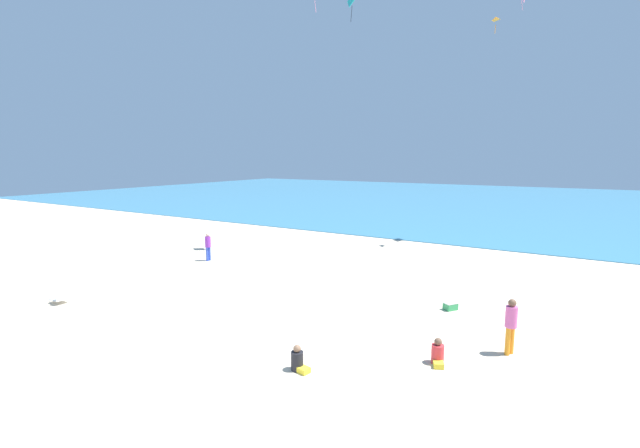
{
  "coord_description": "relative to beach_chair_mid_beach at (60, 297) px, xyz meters",
  "views": [
    {
      "loc": [
        8.04,
        -6.39,
        5.51
      ],
      "look_at": [
        0.0,
        6.88,
        3.1
      ],
      "focal_mm": 24.51,
      "sensor_mm": 36.0,
      "label": 1
    }
  ],
  "objects": [
    {
      "name": "beach_chair_mid_beach",
      "position": [
        0.0,
        0.0,
        0.0
      ],
      "size": [
        0.69,
        0.53,
        0.51
      ],
      "rotation": [
        0.0,
        0.0,
        3.08
      ],
      "color": "white",
      "rests_on": "ground_plane"
    },
    {
      "name": "ocean_water",
      "position": [
        8.62,
        48.6,
        -0.21
      ],
      "size": [
        120.0,
        60.0,
        0.05
      ],
      "primitive_type": "cube",
      "color": "teal",
      "rests_on": "ground_plane"
    },
    {
      "name": "person_3",
      "position": [
        10.66,
        0.32,
        0.02
      ],
      "size": [
        0.59,
        0.39,
        0.68
      ],
      "rotation": [
        0.0,
        0.0,
        6.09
      ],
      "color": "black",
      "rests_on": "ground_plane"
    },
    {
      "name": "cooler_box",
      "position": [
        12.85,
        6.95,
        -0.09
      ],
      "size": [
        0.54,
        0.57,
        0.29
      ],
      "rotation": [
        0.0,
        0.0,
        4.11
      ],
      "color": "#339956",
      "rests_on": "ground_plane"
    },
    {
      "name": "kite_teal",
      "position": [
        2.56,
        18.81,
        15.43
      ],
      "size": [
        0.89,
        0.52,
        1.86
      ],
      "rotation": [
        0.0,
        0.0,
        5.44
      ],
      "color": "#1EADAD"
    },
    {
      "name": "kite_orange",
      "position": [
        11.53,
        19.48,
        13.11
      ],
      "size": [
        0.58,
        0.64,
        0.93
      ],
      "rotation": [
        0.0,
        0.0,
        2.04
      ],
      "color": "orange"
    },
    {
      "name": "person_5",
      "position": [
        -0.18,
        7.84,
        0.64
      ],
      "size": [
        0.3,
        0.3,
        1.51
      ],
      "rotation": [
        0.0,
        0.0,
        0.01
      ],
      "color": "blue",
      "rests_on": "ground_plane"
    },
    {
      "name": "person_0",
      "position": [
        15.21,
        4.18,
        0.69
      ],
      "size": [
        0.43,
        0.43,
        1.61
      ],
      "rotation": [
        0.0,
        0.0,
        5.84
      ],
      "color": "orange",
      "rests_on": "ground_plane"
    },
    {
      "name": "person_4",
      "position": [
        13.66,
        2.57,
        0.03
      ],
      "size": [
        0.49,
        0.63,
        0.71
      ],
      "rotation": [
        0.0,
        0.0,
        5.11
      ],
      "color": "red",
      "rests_on": "ground_plane"
    },
    {
      "name": "ground_plane",
      "position": [
        8.62,
        7.91,
        -0.23
      ],
      "size": [
        120.0,
        120.0,
        0.0
      ],
      "primitive_type": "plane",
      "color": "beige"
    }
  ]
}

